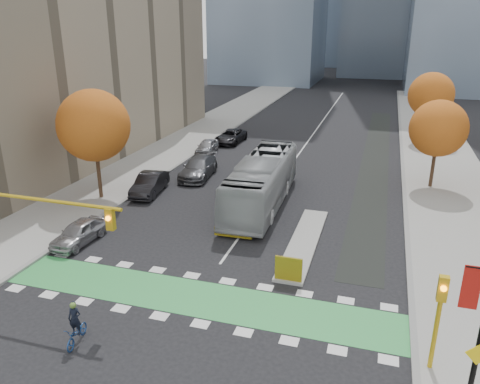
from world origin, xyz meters
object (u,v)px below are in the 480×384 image
Objects in this scene: tree_east_near at (438,129)px; bus at (262,181)px; traffic_signal_west at (18,218)px; cyclist at (76,330)px; parked_car_a at (79,232)px; hazard_board at (288,269)px; parked_car_d at (231,136)px; tree_east_far at (431,95)px; traffic_signal_east at (439,309)px; parked_car_c at (198,168)px; tree_west at (94,126)px; parked_car_b at (150,184)px; parked_car_e at (207,147)px.

tree_east_near reaches higher than bus.
cyclist is (4.51, -2.59, -3.39)m from traffic_signal_west.
bus is at bearing 49.23° from parked_car_a.
tree_east_near is at bearing 65.80° from hazard_board.
tree_east_near is at bearing -22.88° from parked_car_d.
parked_car_d is (-8.02, 17.11, -1.07)m from bus.
tree_east_far is 1.87× the size of traffic_signal_east.
tree_east_far is at bearing 19.92° from parked_car_d.
parked_car_c is (2.06, 14.12, 0.13)m from parked_car_a.
tree_west is 1.08× the size of tree_east_far.
tree_east_far is at bearing 59.77° from cyclist.
traffic_signal_west is 6.21m from cyclist.
cyclist is at bearing -169.45° from traffic_signal_east.
cyclist is 9.84m from parked_car_a.
tree_west is at bearing -98.80° from parked_car_d.
traffic_signal_east is (18.43, 0.00, -1.30)m from traffic_signal_west.
parked_car_b is (-1.07, 14.64, -3.23)m from traffic_signal_west.
tree_west is 0.96× the size of traffic_signal_west.
traffic_signal_east reaches higher than parked_car_b.
traffic_signal_west reaches higher than bus.
parked_car_a is at bearing 164.21° from traffic_signal_east.
traffic_signal_west is (-11.93, -4.71, 3.23)m from hazard_board.
tree_west is at bearing 110.56° from cyclist.
hazard_board is at bearing -104.12° from tree_east_far.
traffic_signal_east is 37.10m from parked_car_d.
traffic_signal_east is 26.33m from parked_car_c.
tree_east_near is at bearing 48.48° from traffic_signal_west.
traffic_signal_west reaches higher than parked_car_e.
hazard_board is 18.51m from parked_car_c.
bus reaches higher than parked_car_a.
tree_east_far reaches higher than tree_east_near.
cyclist is 0.34× the size of parked_car_c.
cyclist is 0.48× the size of parked_car_a.
tree_east_far is at bearing 60.09° from bus.
bus is at bearing -118.07° from tree_east_far.
traffic_signal_west is 27.27m from parked_car_e.
parked_car_e is at bearing 92.27° from traffic_signal_west.
parked_car_e is (-21.50, -11.47, -4.53)m from tree_east_far.
parked_car_d is at bearing 90.31° from traffic_signal_west.
parked_car_a is 0.97× the size of parked_car_e.
parked_car_e is at bearing 125.80° from traffic_signal_east.
cyclist is (-7.42, -7.30, -0.15)m from hazard_board.
bus is at bearing 70.15° from cyclist.
traffic_signal_west is at bearing 141.11° from cyclist.
cyclist is at bearing -29.83° from traffic_signal_west.
tree_east_far is at bearing 87.03° from traffic_signal_east.
parked_car_a is 0.71× the size of parked_car_c.
bus reaches higher than cyclist.
parked_car_d is at bearing 78.71° from tree_west.
hazard_board is 19.93m from tree_east_near.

